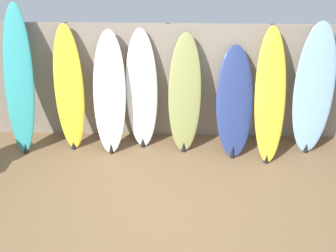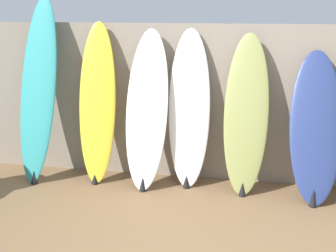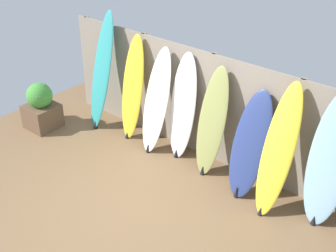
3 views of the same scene
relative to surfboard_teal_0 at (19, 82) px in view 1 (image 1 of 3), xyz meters
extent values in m
plane|color=brown|center=(2.11, -1.64, -1.04)|extent=(7.68, 7.68, 0.00)
cube|color=gray|center=(2.11, 0.36, -0.14)|extent=(6.08, 0.04, 1.80)
cylinder|color=slate|center=(0.67, 0.40, -0.14)|extent=(0.10, 0.10, 1.80)
cylinder|color=slate|center=(2.11, 0.40, -0.14)|extent=(0.10, 0.10, 1.80)
cylinder|color=slate|center=(3.55, 0.40, -0.14)|extent=(0.10, 0.10, 1.80)
ellipsoid|color=teal|center=(0.00, 0.00, 0.01)|extent=(0.51, 0.64, 2.11)
cone|color=black|center=(0.00, -0.25, -0.96)|extent=(0.08, 0.08, 0.15)
ellipsoid|color=yellow|center=(0.68, 0.07, -0.13)|extent=(0.46, 0.48, 1.82)
cone|color=black|center=(0.68, -0.12, -0.98)|extent=(0.08, 0.08, 0.10)
ellipsoid|color=white|center=(1.28, 0.01, -0.17)|extent=(0.49, 0.55, 1.75)
cone|color=black|center=(1.28, -0.22, -0.96)|extent=(0.08, 0.08, 0.15)
ellipsoid|color=white|center=(1.73, 0.13, -0.16)|extent=(0.49, 0.41, 1.76)
cone|color=black|center=(1.73, -0.02, -0.97)|extent=(0.08, 0.08, 0.13)
ellipsoid|color=olive|center=(2.36, 0.05, -0.18)|extent=(0.48, 0.46, 1.72)
cone|color=black|center=(2.36, -0.14, -0.96)|extent=(0.08, 0.08, 0.14)
ellipsoid|color=navy|center=(3.08, -0.01, -0.27)|extent=(0.57, 0.65, 1.55)
cone|color=black|center=(3.08, -0.27, -0.94)|extent=(0.08, 0.08, 0.18)
ellipsoid|color=yellow|center=(3.55, -0.08, -0.13)|extent=(0.47, 0.74, 1.83)
cone|color=black|center=(3.55, -0.39, -0.97)|extent=(0.08, 0.08, 0.12)
ellipsoid|color=#8CB7D6|center=(4.20, 0.07, -0.10)|extent=(0.58, 0.42, 1.89)
cone|color=black|center=(4.20, -0.10, -0.97)|extent=(0.08, 0.08, 0.13)
camera|label=1|loc=(2.27, -4.84, 2.14)|focal=40.00mm
camera|label=2|loc=(2.51, -4.89, 0.95)|focal=50.00mm
camera|label=3|loc=(5.83, -5.07, 3.26)|focal=50.00mm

